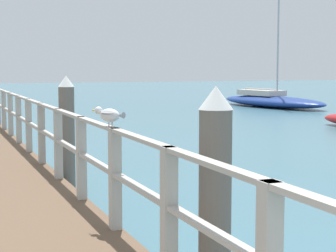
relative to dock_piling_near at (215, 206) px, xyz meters
The scene contains 5 objects.
pier_railing 9.51m from the dock_piling_near, 92.29° to the left, with size 0.12×25.17×1.12m.
dock_piling_near is the anchor object (origin of this frame).
dock_piling_far 5.91m from the dock_piling_near, 90.00° to the left, with size 0.29×0.29×2.06m.
seagull_foreground 2.01m from the dock_piling_near, 101.66° to the left, with size 0.27×0.44×0.21m.
boat_2 27.40m from the dock_piling_near, 56.76° to the left, with size 3.59×7.96×8.99m.
Camera 1 is at (-0.31, -0.45, 2.21)m, focal length 61.33 mm.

